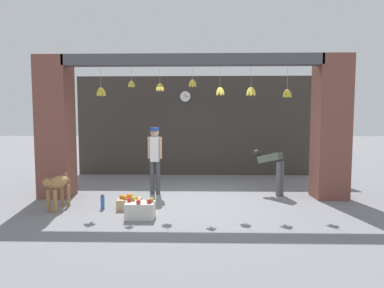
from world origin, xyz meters
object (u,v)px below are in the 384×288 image
(shopkeeper, at_px, (155,155))
(fruit_crate_apples, at_px, (140,210))
(dog, at_px, (57,185))
(worker_stooping, at_px, (272,165))
(fruit_crate_oranges, at_px, (129,203))
(water_bottle, at_px, (103,202))
(wall_clock, at_px, (185,96))

(shopkeeper, relative_size, fruit_crate_apples, 3.13)
(shopkeeper, bearing_deg, dog, 40.81)
(worker_stooping, distance_m, fruit_crate_oranges, 3.43)
(fruit_crate_oranges, bearing_deg, dog, -176.65)
(shopkeeper, height_order, fruit_crate_apples, shopkeeper)
(fruit_crate_oranges, distance_m, fruit_crate_apples, 0.67)
(shopkeeper, relative_size, worker_stooping, 1.52)
(fruit_crate_oranges, xyz_separation_m, water_bottle, (-0.53, -0.01, 0.02))
(water_bottle, bearing_deg, dog, -175.50)
(shopkeeper, xyz_separation_m, water_bottle, (-0.87, -1.27, -0.80))
(wall_clock, bearing_deg, dog, -120.93)
(shopkeeper, bearing_deg, fruit_crate_apples, 93.26)
(fruit_crate_apples, distance_m, water_bottle, 1.04)
(worker_stooping, bearing_deg, fruit_crate_apples, 167.95)
(fruit_crate_apples, distance_m, wall_clock, 5.08)
(shopkeeper, xyz_separation_m, wall_clock, (0.62, 2.60, 1.61))
(dog, distance_m, wall_clock, 5.03)
(worker_stooping, relative_size, fruit_crate_apples, 2.05)
(dog, xyz_separation_m, fruit_crate_oranges, (1.40, 0.08, -0.38))
(fruit_crate_apples, bearing_deg, shopkeeper, 89.93)
(dog, bearing_deg, shopkeeper, 135.80)
(shopkeeper, xyz_separation_m, fruit_crate_apples, (-0.00, -1.84, -0.78))
(dog, xyz_separation_m, fruit_crate_apples, (1.74, -0.50, -0.33))
(water_bottle, height_order, wall_clock, wall_clock)
(fruit_crate_oranges, bearing_deg, fruit_crate_apples, -60.00)
(shopkeeper, relative_size, water_bottle, 5.53)
(dog, height_order, shopkeeper, shopkeeper)
(fruit_crate_apples, xyz_separation_m, wall_clock, (0.62, 4.44, 2.39))
(worker_stooping, xyz_separation_m, fruit_crate_apples, (-2.80, -1.86, -0.54))
(dog, height_order, fruit_crate_apples, dog)
(fruit_crate_oranges, xyz_separation_m, fruit_crate_apples, (0.34, -0.58, 0.04))
(shopkeeper, distance_m, fruit_crate_oranges, 1.54)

